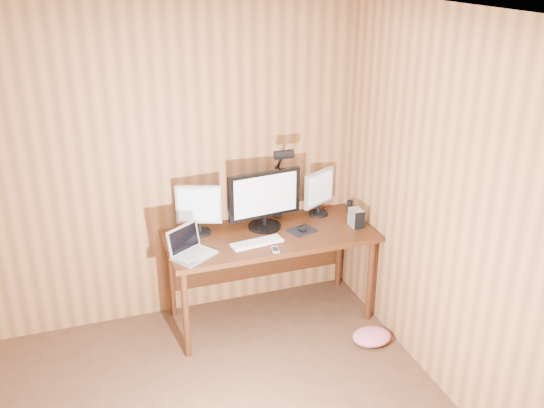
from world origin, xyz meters
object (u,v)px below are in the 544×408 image
desk_lamp (281,173)px  keyboard (257,243)px  monitor_right (319,192)px  hard_drive (356,218)px  desk (267,244)px  monitor_left (199,208)px  phone (275,250)px  laptop (190,248)px  mouse (302,228)px  monitor_center (265,199)px  speaker (350,207)px

desk_lamp → keyboard: bearing=-145.1°
monitor_right → hard_drive: monitor_right is taller
desk → monitor_left: (-0.51, 0.11, 0.33)m
keyboard → phone: (0.09, -0.15, -0.00)m
desk → laptop: bearing=-161.7°
phone → desk_lamp: size_ratio=0.16×
mouse → phone: (-0.31, -0.25, -0.02)m
desk → desk_lamp: (0.16, 0.14, 0.53)m
monitor_right → desk_lamp: desk_lamp is taller
mouse → hard_drive: hard_drive is taller
laptop → monitor_center: bearing=-10.7°
speaker → desk_lamp: bearing=174.9°
desk_lamp → desk: bearing=-152.0°
laptop → mouse: bearing=-26.0°
keyboard → hard_drive: (0.84, 0.04, 0.06)m
monitor_right → phone: size_ratio=3.59×
monitor_left → hard_drive: monitor_left is taller
desk → speaker: (0.76, 0.09, 0.18)m
monitor_left → desk_lamp: bearing=22.9°
monitor_left → monitor_right: (1.01, 0.04, -0.01)m
desk → phone: bearing=-98.7°
monitor_center → speaker: size_ratio=5.37×
monitor_left → keyboard: 0.52m
monitor_left → keyboard: size_ratio=0.97×
keyboard → monitor_right: bearing=21.5°
hard_drive → monitor_right: bearing=122.0°
hard_drive → speaker: (0.07, 0.25, -0.02)m
monitor_center → desk_lamp: (0.17, 0.09, 0.16)m
monitor_center → monitor_left: size_ratio=1.51×
laptop → desk_lamp: (0.82, 0.36, 0.35)m
monitor_center → monitor_right: (0.50, 0.09, -0.04)m
monitor_center → monitor_left: monitor_center is taller
monitor_left → phone: bearing=-25.3°
laptop → monitor_right: bearing=-15.7°
monitor_center → keyboard: bearing=-126.0°
monitor_center → laptop: size_ratio=1.61×
phone → desk_lamp: 0.67m
laptop → speaker: (1.41, 0.31, 0.00)m
monitor_right → mouse: monitor_right is taller
laptop → speaker: 1.45m
monitor_center → laptop: monitor_center is taller
mouse → speaker: bearing=-8.1°
keyboard → phone: bearing=-64.6°
keyboard → speaker: bearing=11.2°
desk → keyboard: keyboard is taller
monitor_right → desk_lamp: size_ratio=0.58×
keyboard → monitor_left: bearing=132.5°
monitor_right → hard_drive: (0.19, -0.31, -0.13)m
monitor_center → hard_drive: size_ratio=4.19×
monitor_center → phone: bearing=-103.9°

